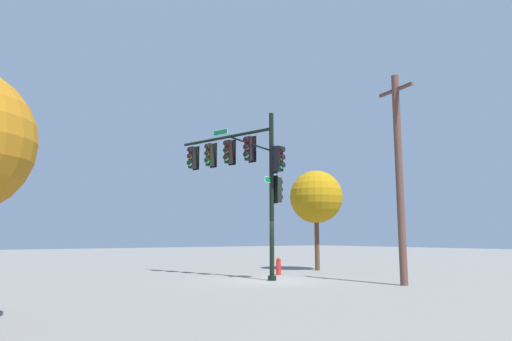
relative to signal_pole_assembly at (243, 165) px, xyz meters
name	(u,v)px	position (x,y,z in m)	size (l,w,h in m)	color
ground_plane	(272,281)	(-1.65, -0.39, -5.10)	(120.00, 120.00, 0.00)	slate
signal_pole_assembly	(243,165)	(0.00, 0.00, 0.00)	(6.22, 2.29, 7.27)	black
utility_pole	(399,174)	(-6.18, -3.22, -0.83)	(1.80, 0.41, 8.30)	brown
fire_hydrant	(278,266)	(0.45, -2.43, -4.69)	(0.33, 0.24, 0.83)	red
tree_mid	(316,197)	(1.59, -6.10, -1.05)	(2.97, 2.97, 5.56)	#503623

